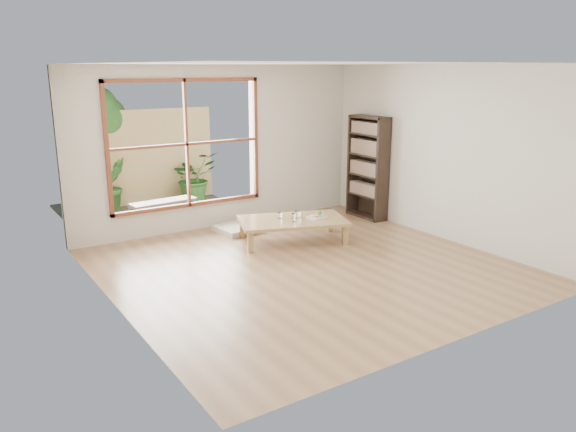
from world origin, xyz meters
name	(u,v)px	position (x,y,z in m)	size (l,w,h in m)	color
ground	(307,266)	(0.00, 0.00, 0.00)	(5.00, 5.00, 0.00)	#A27C51
low_table	(293,222)	(0.47, 1.03, 0.30)	(1.79, 1.37, 0.35)	tan
floor_cushion	(237,228)	(0.01, 1.96, 0.04)	(0.61, 0.61, 0.09)	beige
bookshelf	(368,168)	(2.34, 1.51, 0.88)	(0.28, 0.79, 1.76)	#2F231A
glass_tall	(293,218)	(0.39, 0.91, 0.41)	(0.07, 0.07, 0.13)	silver
glass_mid	(296,215)	(0.55, 1.07, 0.40)	(0.07, 0.07, 0.10)	silver
glass_short	(298,215)	(0.58, 1.06, 0.39)	(0.08, 0.08, 0.10)	silver
glass_small	(280,215)	(0.33, 1.19, 0.39)	(0.07, 0.07, 0.09)	silver
food_tray	(317,216)	(0.83, 0.91, 0.37)	(0.32, 0.25, 0.09)	white
deck	(165,215)	(-0.60, 3.56, 0.00)	(2.80, 2.00, 0.05)	#332C25
garden_bench	(163,204)	(-0.78, 3.11, 0.32)	(1.15, 0.42, 0.36)	#2F231A
bamboo_fence	(142,158)	(-0.60, 4.56, 0.90)	(2.80, 0.06, 1.80)	tan
shrub_right	(194,177)	(0.27, 4.18, 0.50)	(0.86, 0.75, 0.96)	#2E5D22
shrub_left	(112,185)	(-1.30, 4.19, 0.52)	(0.54, 0.44, 0.98)	#2E5D22
garden_tree	(98,120)	(-1.28, 4.86, 1.63)	(1.04, 0.85, 2.22)	#4C3D2D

